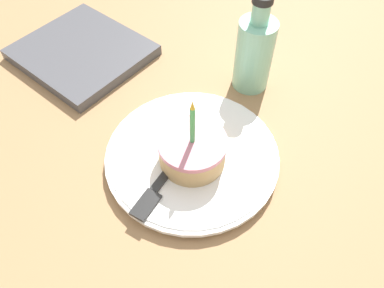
# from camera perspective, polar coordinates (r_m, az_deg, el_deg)

# --- Properties ---
(ground_plane) EXTENTS (2.40, 2.40, 0.04)m
(ground_plane) POSITION_cam_1_polar(r_m,az_deg,el_deg) (0.60, 1.71, -2.82)
(ground_plane) COLOR #9E754C
(ground_plane) RESTS_ON ground
(plate) EXTENTS (0.26, 0.26, 0.02)m
(plate) POSITION_cam_1_polar(r_m,az_deg,el_deg) (0.57, 0.00, -1.87)
(plate) COLOR white
(plate) RESTS_ON ground_plane
(cake_slice) EXTENTS (0.10, 0.10, 0.12)m
(cake_slice) POSITION_cam_1_polar(r_m,az_deg,el_deg) (0.53, 0.07, -0.94)
(cake_slice) COLOR tan
(cake_slice) RESTS_ON plate
(fork) EXTENTS (0.04, 0.17, 0.00)m
(fork) POSITION_cam_1_polar(r_m,az_deg,el_deg) (0.54, -4.25, -4.94)
(fork) COLOR #262626
(fork) RESTS_ON plate
(bottle) EXTENTS (0.06, 0.06, 0.17)m
(bottle) POSITION_cam_1_polar(r_m,az_deg,el_deg) (0.65, 9.47, 13.63)
(bottle) COLOR #8CD1B2
(bottle) RESTS_ON ground_plane
(marble_board) EXTENTS (0.23, 0.20, 0.02)m
(marble_board) POSITION_cam_1_polar(r_m,az_deg,el_deg) (0.77, -16.40, 13.29)
(marble_board) COLOR #4C4C51
(marble_board) RESTS_ON ground_plane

